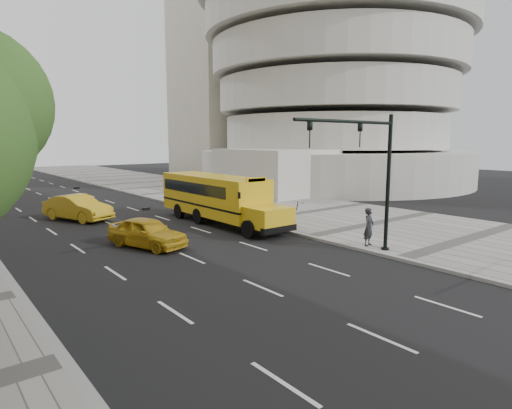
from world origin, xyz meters
TOP-DOWN VIEW (x-y plane):
  - ground at (0.00, 0.00)m, footprint 140.00×140.00m
  - sidewalk_museum at (12.00, 0.00)m, footprint 12.00×140.00m
  - curb_museum at (6.00, 0.00)m, footprint 0.30×140.00m
  - guggenheim at (29.37, 18.51)m, footprint 33.20×42.20m
  - school_bus at (4.50, 1.37)m, footprint 2.96×11.56m
  - taxi_near at (-1.67, -1.84)m, footprint 3.08×4.68m
  - taxi_far at (-2.19, 7.77)m, footprint 3.56×5.34m
  - pedestrian at (6.63, -8.87)m, footprint 0.76×0.58m
  - traffic_signal at (5.19, -9.86)m, footprint 6.18×0.36m

SIDE VIEW (x-z plane):
  - ground at x=0.00m, z-range 0.00..0.00m
  - sidewalk_museum at x=12.00m, z-range 0.00..0.15m
  - curb_museum at x=6.00m, z-range 0.00..0.15m
  - taxi_near at x=-1.67m, z-range 0.00..1.48m
  - taxi_far at x=-2.19m, z-range 0.00..1.66m
  - pedestrian at x=6.63m, z-range 0.15..2.01m
  - school_bus at x=4.50m, z-range 0.17..3.36m
  - traffic_signal at x=5.19m, z-range 0.89..7.29m
  - guggenheim at x=29.37m, z-range -3.92..31.08m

